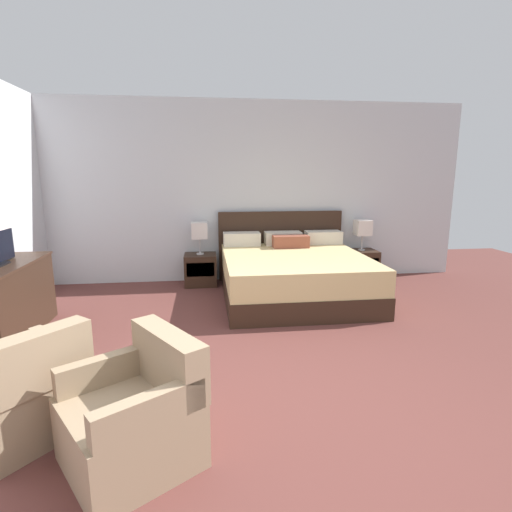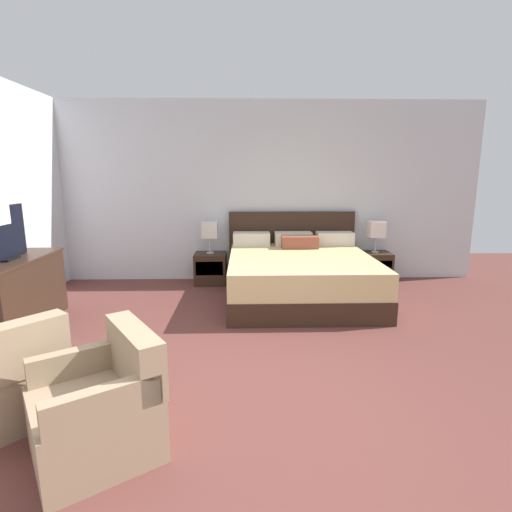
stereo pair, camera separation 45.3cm
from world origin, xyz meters
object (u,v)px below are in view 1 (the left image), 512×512
at_px(bed, 293,274).
at_px(table_lamp_right, 363,228).
at_px(nightstand_right, 361,265).
at_px(armchair_companion, 136,417).
at_px(table_lamp_left, 200,231).
at_px(nightstand_left, 201,270).
at_px(armchair_by_window, 22,395).
at_px(dresser, 3,300).

height_order(bed, table_lamp_right, bed).
xyz_separation_m(nightstand_right, armchair_companion, (-2.93, -3.87, 0.04)).
bearing_deg(nightstand_right, table_lamp_right, 90.00).
bearing_deg(nightstand_right, table_lamp_left, 179.97).
height_order(nightstand_left, table_lamp_right, table_lamp_right).
relative_size(nightstand_left, armchair_companion, 0.51).
bearing_deg(armchair_companion, table_lamp_left, 84.96).
xyz_separation_m(table_lamp_left, armchair_by_window, (-1.12, -3.53, -0.56)).
xyz_separation_m(table_lamp_right, dresser, (-4.59, -1.81, -0.44)).
bearing_deg(table_lamp_right, bed, -149.11).
bearing_deg(bed, table_lamp_right, 30.89).
bearing_deg(armchair_by_window, bed, 48.82).
relative_size(nightstand_left, table_lamp_left, 0.99).
distance_m(table_lamp_right, armchair_companion, 4.88).
xyz_separation_m(nightstand_left, dresser, (-2.01, -1.81, 0.17)).
bearing_deg(bed, nightstand_left, 149.18).
relative_size(bed, armchair_companion, 2.24).
relative_size(table_lamp_left, table_lamp_right, 1.00).
xyz_separation_m(nightstand_left, table_lamp_left, (-0.00, 0.00, 0.60)).
relative_size(bed, nightstand_right, 4.38).
bearing_deg(bed, armchair_companion, -117.80).
xyz_separation_m(table_lamp_left, armchair_companion, (-0.34, -3.87, -0.56)).
bearing_deg(table_lamp_left, armchair_by_window, -107.59).
height_order(nightstand_left, nightstand_right, same).
relative_size(nightstand_left, table_lamp_right, 0.99).
distance_m(table_lamp_left, table_lamp_right, 2.58).
bearing_deg(nightstand_left, table_lamp_left, 90.00).
relative_size(nightstand_left, dresser, 0.35).
xyz_separation_m(nightstand_right, table_lamp_left, (-2.58, 0.00, 0.60)).
height_order(bed, dresser, bed).
height_order(nightstand_left, dresser, dresser).
xyz_separation_m(nightstand_right, armchair_by_window, (-3.70, -3.53, 0.04)).
bearing_deg(nightstand_left, armchair_by_window, -107.59).
bearing_deg(armchair_companion, table_lamp_right, 52.92).
bearing_deg(bed, dresser, -162.62).
height_order(bed, armchair_by_window, bed).
distance_m(nightstand_right, dresser, 4.94).
bearing_deg(dresser, nightstand_left, 41.93).
bearing_deg(armchair_companion, nightstand_right, 52.91).
relative_size(nightstand_right, table_lamp_left, 0.99).
xyz_separation_m(table_lamp_left, table_lamp_right, (2.58, 0.00, 0.00)).
relative_size(nightstand_left, nightstand_right, 1.00).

